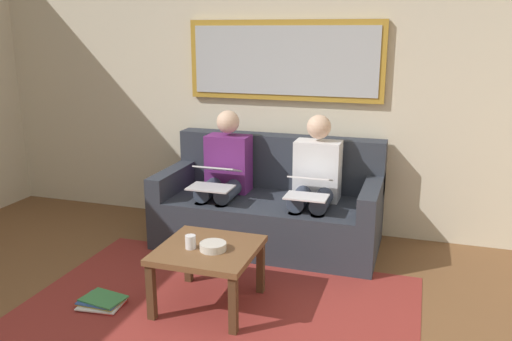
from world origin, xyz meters
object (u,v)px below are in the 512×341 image
Objects in this scene: framed_mirror at (284,61)px; cup at (191,242)px; coffee_table at (208,256)px; person_left at (315,180)px; laptop_white at (309,186)px; magazine_stack at (102,302)px; couch at (271,207)px; person_right at (225,173)px; laptop_silver at (214,177)px; bowl at (213,246)px.

framed_mirror is 19.63× the size of cup.
framed_mirror is 2.00m from coffee_table.
person_left is (-0.58, -1.20, 0.14)m from cup.
laptop_white is at bearing 119.72° from framed_mirror.
laptop_white is 1.13× the size of magazine_stack.
couch is 1.67m from magazine_stack.
laptop_white is at bearing -135.61° from magazine_stack.
magazine_stack is at bearing 75.14° from person_right.
magazine_stack is (0.37, 1.38, -0.58)m from person_right.
framed_mirror is 1.12m from person_left.
person_right is at bearing 48.84° from framed_mirror.
framed_mirror reaches higher than cup.
magazine_stack is (0.37, 1.15, -0.60)m from laptop_silver.
couch is 1.22m from coffee_table.
framed_mirror is at bearing -120.09° from laptop_silver.
couch is 1.30m from framed_mirror.
laptop_silver is at bearing 36.95° from couch.
bowl is at bearing -173.00° from cup.
cup is 1.23m from person_right.
couch is 4.82× the size of laptop_silver.
magazine_stack is (0.74, 0.20, -0.42)m from bowl.
framed_mirror is 1.23m from laptop_white.
framed_mirror is at bearing -60.28° from laptop_white.
couch is 2.94× the size of coffee_table.
cup is (0.18, 1.27, 0.16)m from couch.
framed_mirror is 10.12× the size of bowl.
magazine_stack is (1.17, 1.14, -0.60)m from laptop_white.
coffee_table is 0.56× the size of person_left.
framed_mirror is at bearing -112.61° from magazine_stack.
person_right is (0.22, -1.20, 0.14)m from cup.
cup is 0.08× the size of person_right.
couch reaches higher than coffee_table.
person_left is at bearing -115.64° from cup.
magazine_stack is (0.77, 1.84, -1.52)m from framed_mirror.
laptop_white is 1.74m from magazine_stack.
framed_mirror is 1.21m from laptop_silver.
couch is at bearing -97.95° from cup.
couch reaches higher than bowl.
person_right is at bearing 9.69° from couch.
coffee_table is at bearing 86.34° from couch.
coffee_table is 1.64× the size of laptop_silver.
person_left is (-0.48, -1.15, 0.25)m from coffee_table.
person_left is 0.24m from laptop_white.
laptop_white is at bearing -121.04° from cup.
laptop_silver is (0.40, 0.69, -0.92)m from framed_mirror.
laptop_silver is at bearing -68.57° from bowl.
person_right is 1.54m from magazine_stack.
laptop_white is 0.89× the size of laptop_silver.
couch is 10.76× the size of bowl.
coffee_table is 3.65× the size of bowl.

